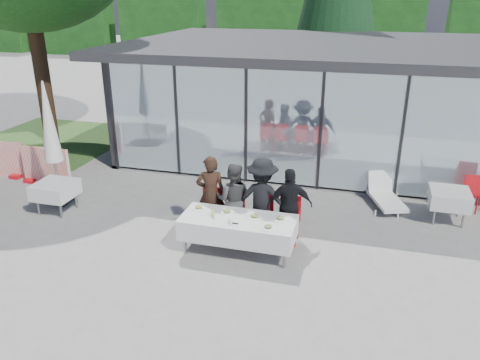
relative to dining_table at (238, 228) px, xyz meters
name	(u,v)px	position (x,y,z in m)	size (l,w,h in m)	color
ground	(238,263)	(0.12, -0.43, -0.54)	(90.00, 90.00, 0.00)	gray
pavilion	(367,83)	(2.13, 7.74, 1.61)	(14.80, 8.80, 3.44)	gray
treeline	(316,31)	(-1.88, 27.57, 1.66)	(62.50, 2.00, 4.40)	#133C13
dining_table	(238,228)	(0.00, 0.00, 0.00)	(2.26, 0.96, 0.75)	silver
diner_a	(211,194)	(-0.82, 0.75, 0.32)	(0.62, 0.62, 1.71)	#321F16
diner_chair_a	(211,207)	(-0.82, 0.75, 0.00)	(0.44, 0.44, 0.97)	red
diner_b	(233,199)	(-0.31, 0.75, 0.26)	(0.77, 0.77, 1.59)	#474747
diner_chair_b	(233,210)	(-0.31, 0.75, 0.00)	(0.44, 0.44, 0.97)	red
diner_c	(262,199)	(0.31, 0.75, 0.34)	(1.14, 1.14, 1.76)	black
diner_chair_c	(262,213)	(0.31, 0.75, 0.00)	(0.44, 0.44, 0.97)	red
diner_d	(290,205)	(0.89, 0.75, 0.26)	(0.93, 0.93, 1.59)	black
diner_chair_d	(289,217)	(0.89, 0.75, 0.00)	(0.44, 0.44, 0.97)	red
plate_a	(199,208)	(-0.89, 0.19, 0.24)	(0.29, 0.29, 0.07)	white
plate_b	(227,212)	(-0.27, 0.17, 0.24)	(0.29, 0.29, 0.07)	white
plate_c	(254,216)	(0.30, 0.11, 0.24)	(0.29, 0.29, 0.07)	white
plate_d	(281,219)	(0.82, 0.15, 0.24)	(0.29, 0.29, 0.07)	white
plate_extra	(268,227)	(0.66, -0.26, 0.24)	(0.29, 0.29, 0.07)	white
juice_bottle	(213,214)	(-0.49, -0.09, 0.28)	(0.06, 0.06, 0.13)	#9CC753
drinking_glasses	(230,221)	(-0.08, -0.27, 0.26)	(0.07, 0.07, 0.10)	silver
folded_eyeglasses	(235,223)	(0.01, -0.25, 0.22)	(0.14, 0.03, 0.01)	black
spare_table_left	(55,190)	(-4.63, 0.64, 0.02)	(0.86, 0.86, 0.74)	silver
spare_table_right	(449,198)	(4.21, 2.59, 0.02)	(0.86, 0.86, 0.74)	silver
spare_chair_b	(471,191)	(4.75, 3.22, 0.00)	(0.49, 0.49, 0.97)	red
market_umbrella	(50,129)	(-4.90, 1.12, 1.35)	(0.50, 0.50, 3.00)	black
lounger	(385,195)	(2.85, 3.12, -0.28)	(1.02, 1.46, 0.72)	white
grass_patch	(52,140)	(-8.38, 5.57, -0.53)	(5.00, 5.00, 0.02)	#385926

